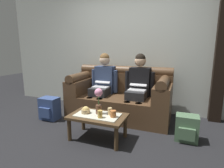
{
  "coord_description": "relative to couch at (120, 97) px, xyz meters",
  "views": [
    {
      "loc": [
        1.09,
        -2.05,
        1.32
      ],
      "look_at": [
        -0.05,
        0.87,
        0.69
      ],
      "focal_mm": 28.9,
      "sensor_mm": 36.0,
      "label": 1
    }
  ],
  "objects": [
    {
      "name": "back_wall_patterned",
      "position": [
        -0.0,
        0.53,
        1.07
      ],
      "size": [
        6.0,
        0.12,
        2.9
      ],
      "primitive_type": "cube",
      "color": "silver",
      "rests_on": "ground_plane"
    },
    {
      "name": "coffee_table",
      "position": [
        -0.0,
        -1.0,
        -0.06
      ],
      "size": [
        0.82,
        0.49,
        0.38
      ],
      "color": "#47331E",
      "rests_on": "ground_plane"
    },
    {
      "name": "person_right",
      "position": [
        0.36,
        -0.0,
        0.28
      ],
      "size": [
        0.56,
        0.67,
        1.22
      ],
      "color": "#232326",
      "rests_on": "ground_plane"
    },
    {
      "name": "person_left",
      "position": [
        -0.36,
        -0.0,
        0.28
      ],
      "size": [
        0.56,
        0.67,
        1.22
      ],
      "color": "#232326",
      "rests_on": "ground_plane"
    },
    {
      "name": "flower_vase",
      "position": [
        0.0,
        -0.95,
        0.22
      ],
      "size": [
        0.12,
        0.12,
        0.38
      ],
      "color": "brown",
      "rests_on": "coffee_table"
    },
    {
      "name": "timber_pillar",
      "position": [
        1.7,
        0.41,
        1.07
      ],
      "size": [
        0.2,
        0.2,
        2.9
      ],
      "primitive_type": "cube",
      "color": "black",
      "rests_on": "ground_plane"
    },
    {
      "name": "couch",
      "position": [
        0.0,
        0.0,
        0.0
      ],
      "size": [
        1.91,
        0.88,
        0.96
      ],
      "color": "#513823",
      "rests_on": "ground_plane"
    },
    {
      "name": "snack_bowl",
      "position": [
        -0.19,
        -1.01,
        0.04
      ],
      "size": [
        0.13,
        0.13,
        0.11
      ],
      "color": "tan",
      "rests_on": "coffee_table"
    },
    {
      "name": "backpack_right",
      "position": [
        1.21,
        -0.58,
        -0.19
      ],
      "size": [
        0.31,
        0.27,
        0.38
      ],
      "color": "#4C6B4C",
      "rests_on": "ground_plane"
    },
    {
      "name": "cup_far_center",
      "position": [
        0.17,
        -0.94,
        0.05
      ],
      "size": [
        0.06,
        0.06,
        0.1
      ],
      "primitive_type": "cylinder",
      "color": "#DBB77A",
      "rests_on": "coffee_table"
    },
    {
      "name": "cup_near_right",
      "position": [
        0.24,
        -1.0,
        0.05
      ],
      "size": [
        0.08,
        0.08,
        0.09
      ],
      "primitive_type": "cylinder",
      "color": "#B26633",
      "rests_on": "coffee_table"
    },
    {
      "name": "backpack_left",
      "position": [
        -1.18,
        -0.64,
        -0.17
      ],
      "size": [
        0.34,
        0.28,
        0.41
      ],
      "color": "#33477A",
      "rests_on": "ground_plane"
    },
    {
      "name": "ground_plane",
      "position": [
        -0.0,
        -1.17,
        -0.38
      ],
      "size": [
        14.0,
        14.0,
        0.0
      ],
      "primitive_type": "plane",
      "color": "black"
    },
    {
      "name": "cup_near_left",
      "position": [
        0.08,
        -1.09,
        0.05
      ],
      "size": [
        0.07,
        0.07,
        0.1
      ],
      "primitive_type": "cylinder",
      "color": "gold",
      "rests_on": "coffee_table"
    }
  ]
}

